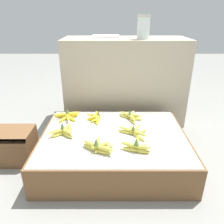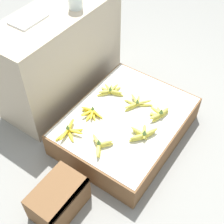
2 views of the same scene
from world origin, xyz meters
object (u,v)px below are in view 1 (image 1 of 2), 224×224
Objects in this scene: banana_bunch_front_midleft at (98,146)px; banana_bunch_back_left at (67,116)px; wooden_crate at (8,145)px; banana_bunch_back_midright at (131,116)px; banana_bunch_front_midright at (137,146)px; banana_bunch_back_midleft at (96,117)px; foam_tray_white at (106,36)px; banana_bunch_middle_midright at (134,131)px; glass_jar at (143,27)px; banana_bunch_middle_left at (64,131)px.

banana_bunch_back_left is at bearing 121.75° from banana_bunch_front_midleft.
banana_bunch_back_midright is (0.97, 0.24, 0.14)m from wooden_crate.
banana_bunch_back_left is at bearing 29.71° from wooden_crate.
banana_bunch_front_midright is (0.25, -0.00, -0.00)m from banana_bunch_front_midleft.
foam_tray_white reaches higher than banana_bunch_back_midleft.
banana_bunch_middle_midright and banana_bunch_back_midleft have the same top height.
glass_jar is at bearing -27.63° from foam_tray_white.
banana_bunch_front_midright is at bearing -90.22° from banana_bunch_back_midright.
glass_jar is at bearing 46.16° from banana_bunch_back_midleft.
banana_bunch_back_midleft is at bearing 141.17° from banana_bunch_middle_midright.
wooden_crate is 1.46× the size of foam_tray_white.
banana_bunch_back_midleft is at bearing -176.57° from banana_bunch_back_midright.
banana_bunch_back_left is at bearing 154.42° from banana_bunch_middle_midright.
banana_bunch_middle_midright is 1.16× the size of glass_jar.
banana_bunch_back_midleft is (0.25, -0.02, -0.00)m from banana_bunch_back_left.
banana_bunch_back_midleft is (-0.30, 0.24, 0.00)m from banana_bunch_middle_midright.
banana_bunch_front_midleft is 1.12× the size of banana_bunch_front_midright.
wooden_crate is 1.73× the size of banana_bunch_front_midleft.
wooden_crate is at bearing 162.12° from banana_bunch_front_midleft.
banana_bunch_back_midright is 0.85× the size of foam_tray_white.
banana_bunch_front_midleft is 0.34m from banana_bunch_middle_left.
banana_bunch_front_midleft is 0.94× the size of banana_bunch_back_left.
foam_tray_white reaches higher than banana_bunch_back_midright.
banana_bunch_middle_left is (-0.27, 0.20, 0.00)m from banana_bunch_front_midleft.
banana_bunch_back_midright is at bearing 3.43° from banana_bunch_back_midleft.
banana_bunch_middle_midright is (0.25, 0.21, -0.01)m from banana_bunch_front_midleft.
banana_bunch_back_midleft is 0.92× the size of banana_bunch_back_midright.
banana_bunch_middle_midright is at bearing -99.86° from glass_jar.
banana_bunch_middle_left reaches higher than banana_bunch_middle_midright.
banana_bunch_middle_left is at bearing -179.04° from banana_bunch_middle_midright.
banana_bunch_middle_midright is 0.97m from glass_jar.
banana_bunch_front_midleft reaches higher than banana_bunch_middle_midright.
banana_bunch_middle_midright is (0.00, 0.21, -0.01)m from banana_bunch_front_midright.
foam_tray_white reaches higher than banana_bunch_front_midleft.
wooden_crate is 1.34m from foam_tray_white.
banana_bunch_middle_left reaches higher than wooden_crate.
wooden_crate is 1.87× the size of glass_jar.
banana_bunch_back_midright is (0.52, 0.27, -0.01)m from banana_bunch_middle_left.
banana_bunch_back_midleft is (-0.30, 0.45, -0.01)m from banana_bunch_front_midright.
wooden_crate is at bearing -131.66° from foam_tray_white.
banana_bunch_front_midleft is 0.93× the size of banana_bunch_middle_midright.
glass_jar is at bearing 31.12° from wooden_crate.
banana_bunch_front_midright is 0.84× the size of banana_bunch_back_left.
banana_bunch_front_midleft reaches higher than banana_bunch_back_midright.
banana_bunch_front_midright is 0.72m from banana_bunch_back_left.
banana_bunch_back_midright is at bearing -69.43° from foam_tray_white.
banana_bunch_front_midleft is 1.13× the size of banana_bunch_middle_left.
glass_jar is (0.37, 0.89, 0.68)m from banana_bunch_front_midleft.
banana_bunch_front_midleft reaches higher than banana_bunch_back_left.
wooden_crate is 0.47m from banana_bunch_middle_left.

